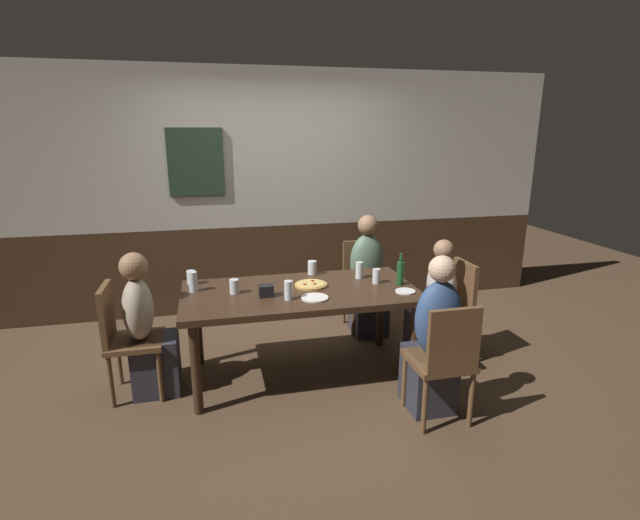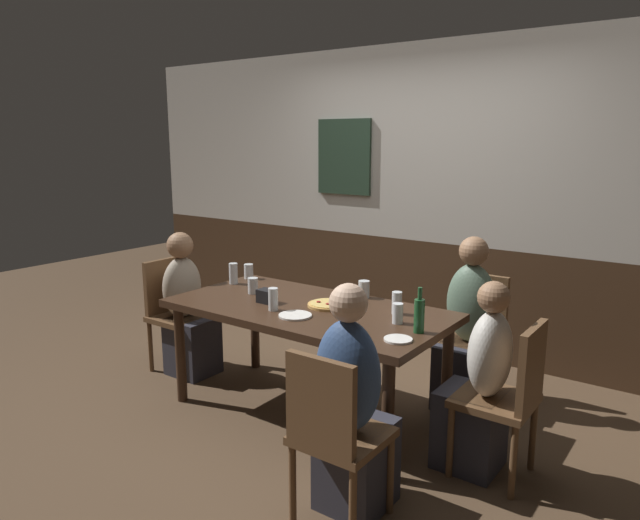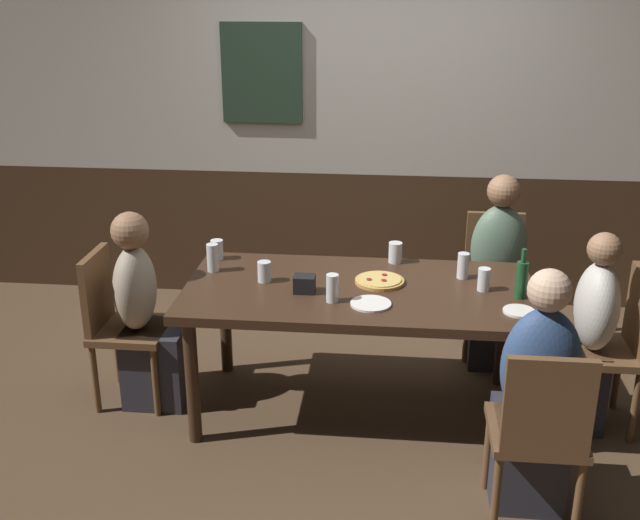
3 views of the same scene
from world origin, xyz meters
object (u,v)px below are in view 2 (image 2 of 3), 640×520
at_px(plate_white_small, 398,339).
at_px(person_head_west, 187,314).
at_px(chair_right_near, 333,430).
at_px(chair_right_far, 476,330).
at_px(person_right_far, 467,336).
at_px(dining_table, 308,317).
at_px(pint_glass_amber, 273,301).
at_px(plate_white_large, 295,315).
at_px(person_right_near, 352,418).
at_px(tumbler_water, 249,272).
at_px(pint_glass_pale, 398,314).
at_px(chair_head_east, 509,392).
at_px(pizza, 328,305).
at_px(beer_bottle_green, 419,315).
at_px(condiment_caddy, 266,296).
at_px(person_head_east, 479,393).
at_px(tumbler_short, 397,304).
at_px(chair_head_west, 173,308).
at_px(beer_glass_half, 253,286).
at_px(pint_glass_stout, 233,275).
at_px(highball_clear, 364,290).

bearing_deg(plate_white_small, person_head_west, 173.20).
xyz_separation_m(chair_right_near, chair_right_far, (0.00, 1.76, 0.00)).
bearing_deg(person_right_far, dining_table, -138.51).
bearing_deg(pint_glass_amber, plate_white_large, -6.58).
height_order(person_right_near, tumbler_water, person_right_near).
relative_size(person_right_far, pint_glass_pale, 9.69).
height_order(chair_head_east, pizza, chair_head_east).
relative_size(beer_bottle_green, condiment_caddy, 2.39).
xyz_separation_m(person_head_east, pint_glass_pale, (-0.53, 0.03, 0.34)).
bearing_deg(chair_right_far, tumbler_short, -110.97).
xyz_separation_m(person_head_east, pint_glass_amber, (-1.30, -0.20, 0.35)).
height_order(chair_head_east, plate_white_small, chair_head_east).
bearing_deg(pizza, plate_white_large, -96.70).
distance_m(beer_bottle_green, plate_white_large, 0.78).
bearing_deg(person_head_west, person_right_far, 19.87).
xyz_separation_m(chair_head_east, pizza, (-1.24, 0.08, 0.26)).
bearing_deg(person_right_near, beer_bottle_green, 89.08).
bearing_deg(dining_table, chair_right_far, 47.27).
relative_size(chair_right_near, beer_bottle_green, 3.35).
height_order(dining_table, person_head_west, person_head_west).
bearing_deg(tumbler_water, chair_head_west, -144.68).
relative_size(person_head_west, beer_glass_half, 9.94).
bearing_deg(pint_glass_stout, plate_white_large, -23.01).
relative_size(chair_right_near, person_right_far, 0.75).
height_order(beer_glass_half, tumbler_short, tumbler_short).
relative_size(tumbler_short, beer_bottle_green, 0.54).
bearing_deg(beer_glass_half, chair_right_far, 32.46).
height_order(person_right_far, pint_glass_amber, person_right_far).
height_order(pint_glass_stout, plate_white_small, pint_glass_stout).
bearing_deg(person_head_west, pizza, 3.57).
xyz_separation_m(tumbler_short, plate_white_large, (-0.48, -0.41, -0.06)).
relative_size(person_right_far, beer_bottle_green, 4.49).
height_order(chair_right_far, pint_glass_pale, chair_right_far).
bearing_deg(pizza, plate_white_small, -24.54).
height_order(chair_right_far, condiment_caddy, chair_right_far).
height_order(dining_table, person_right_far, person_right_far).
distance_m(chair_right_near, pint_glass_pale, 0.97).
distance_m(person_head_east, highball_clear, 1.12).
relative_size(pizza, beer_bottle_green, 1.01).
xyz_separation_m(dining_table, tumbler_short, (0.55, 0.20, 0.14)).
xyz_separation_m(chair_head_east, tumbler_short, (-0.79, 0.20, 0.31)).
relative_size(person_right_near, pizza, 4.41).
relative_size(beer_glass_half, plate_white_large, 0.55).
relative_size(pint_glass_pale, highball_clear, 1.03).
bearing_deg(tumbler_short, condiment_caddy, -161.27).
bearing_deg(person_head_east, beer_glass_half, 178.76).
bearing_deg(chair_right_near, beer_glass_half, 145.35).
height_order(chair_head_east, person_right_far, person_right_far).
bearing_deg(beer_bottle_green, pint_glass_pale, 156.14).
bearing_deg(plate_white_large, plate_white_small, -1.28).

